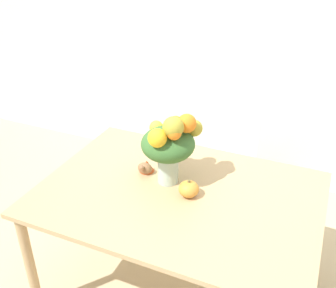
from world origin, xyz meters
name	(u,v)px	position (x,y,z in m)	size (l,w,h in m)	color
ground_plane	(177,286)	(0.00, 0.00, 0.00)	(12.00, 12.00, 0.00)	tan
wall_back	(251,32)	(0.00, 1.57, 1.35)	(8.00, 0.06, 2.70)	silver
dining_table	(178,203)	(0.00, 0.00, 0.70)	(1.60, 1.13, 0.78)	tan
flower_vase	(170,144)	(-0.09, 0.08, 1.04)	(0.32, 0.34, 0.46)	#B2CCBC
pumpkin	(189,189)	(0.07, -0.01, 0.82)	(0.12, 0.12, 0.11)	gold
turkey_figurine	(146,167)	(-0.27, 0.11, 0.81)	(0.09, 0.13, 0.08)	#936642
dining_chair_near_window	(229,161)	(0.06, 0.93, 0.48)	(0.45, 0.45, 0.93)	white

